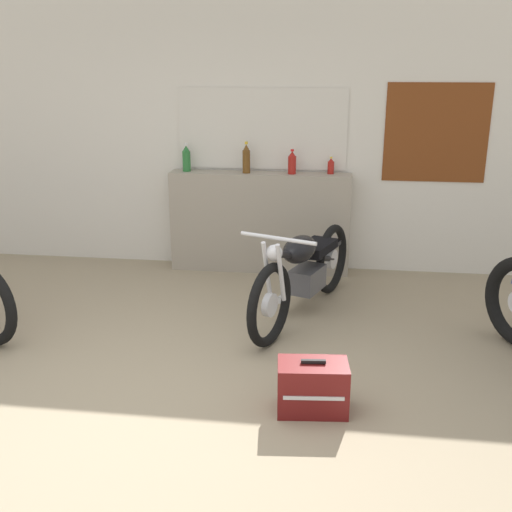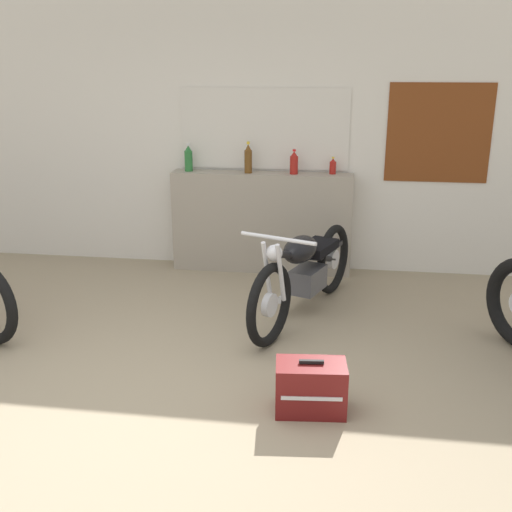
# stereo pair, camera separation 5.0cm
# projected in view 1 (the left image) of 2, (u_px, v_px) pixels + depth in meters

# --- Properties ---
(ground_plane) EXTENTS (24.00, 24.00, 0.00)m
(ground_plane) POSITION_uv_depth(u_px,v_px,m) (139.00, 414.00, 3.79)
(ground_plane) COLOR gray
(wall_back) EXTENTS (10.00, 0.07, 2.80)m
(wall_back) POSITION_uv_depth(u_px,v_px,m) (226.00, 135.00, 6.26)
(wall_back) COLOR silver
(wall_back) RESTS_ON ground_plane
(sill_counter) EXTENTS (1.88, 0.28, 1.05)m
(sill_counter) POSITION_uv_depth(u_px,v_px,m) (260.00, 222.00, 6.31)
(sill_counter) COLOR gray
(sill_counter) RESTS_ON ground_plane
(bottle_leftmost) EXTENTS (0.08, 0.08, 0.29)m
(bottle_leftmost) POSITION_uv_depth(u_px,v_px,m) (186.00, 159.00, 6.21)
(bottle_leftmost) COLOR #23662D
(bottle_leftmost) RESTS_ON sill_counter
(bottle_left_center) EXTENTS (0.08, 0.08, 0.32)m
(bottle_left_center) POSITION_uv_depth(u_px,v_px,m) (246.00, 159.00, 6.10)
(bottle_left_center) COLOR #5B3814
(bottle_left_center) RESTS_ON sill_counter
(bottle_center) EXTENTS (0.08, 0.08, 0.25)m
(bottle_center) POSITION_uv_depth(u_px,v_px,m) (292.00, 163.00, 6.06)
(bottle_center) COLOR maroon
(bottle_center) RESTS_ON sill_counter
(bottle_right_center) EXTENTS (0.07, 0.07, 0.17)m
(bottle_right_center) POSITION_uv_depth(u_px,v_px,m) (331.00, 166.00, 6.07)
(bottle_right_center) COLOR maroon
(bottle_right_center) RESTS_ON sill_counter
(motorcycle_black) EXTENTS (0.88, 1.87, 0.85)m
(motorcycle_black) POSITION_uv_depth(u_px,v_px,m) (304.00, 270.00, 5.16)
(motorcycle_black) COLOR black
(motorcycle_black) RESTS_ON ground_plane
(hard_case_darkred) EXTENTS (0.47, 0.31, 0.36)m
(hard_case_darkred) POSITION_uv_depth(u_px,v_px,m) (313.00, 387.00, 3.78)
(hard_case_darkred) COLOR maroon
(hard_case_darkred) RESTS_ON ground_plane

